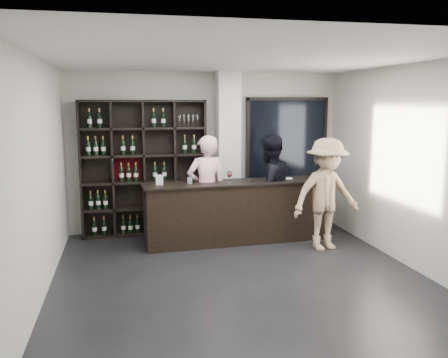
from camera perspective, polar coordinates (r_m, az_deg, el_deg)
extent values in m
cube|color=black|center=(6.50, 2.21, -12.10)|extent=(5.00, 5.50, 0.01)
cube|color=silver|center=(8.59, 0.45, 3.15)|extent=(0.40, 0.40, 2.90)
cube|color=black|center=(9.14, 7.52, 3.12)|extent=(1.60, 0.08, 2.10)
cube|color=black|center=(9.14, 7.52, 3.12)|extent=(1.48, 0.02, 1.98)
cube|color=black|center=(8.06, 1.56, -4.07)|extent=(3.09, 0.58, 1.01)
cube|color=black|center=(7.95, 1.58, -0.41)|extent=(3.17, 0.66, 0.03)
imported|color=beige|center=(7.97, -2.09, -1.25)|extent=(0.71, 0.50, 1.82)
imported|color=black|center=(8.23, 5.47, -1.01)|extent=(1.07, 0.96, 1.80)
imported|color=#8D7355|center=(7.74, 12.20, -1.83)|extent=(1.25, 0.82, 1.81)
cylinder|color=silver|center=(7.75, -4.15, -0.18)|extent=(0.09, 0.09, 0.11)
cube|color=white|center=(8.30, 7.78, 0.08)|extent=(0.13, 0.13, 0.02)
cube|color=white|center=(7.69, -7.77, -0.11)|extent=(0.12, 0.08, 0.16)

